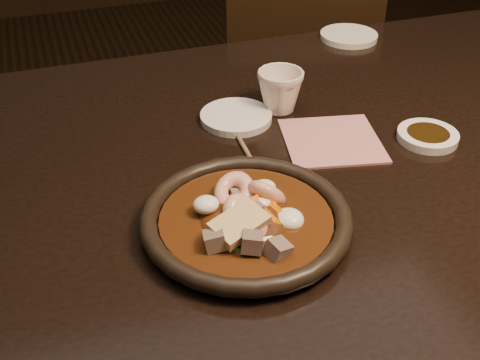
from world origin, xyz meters
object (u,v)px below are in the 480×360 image
object	(u,v)px
table	(314,183)
plate	(246,220)
tea_cup	(280,90)
chair	(294,89)

from	to	relation	value
table	plate	bearing A→B (deg)	-137.99
tea_cup	chair	bearing A→B (deg)	63.21
chair	tea_cup	size ratio (longest dim) A/B	10.87
chair	tea_cup	bearing A→B (deg)	78.42
chair	plate	size ratio (longest dim) A/B	3.13
table	plate	world-z (taller)	plate
table	tea_cup	xyz separation A→B (m)	(-0.02, 0.13, 0.12)
table	chair	world-z (taller)	chair
plate	tea_cup	xyz separation A→B (m)	(0.17, 0.29, 0.03)
table	tea_cup	bearing A→B (deg)	96.90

